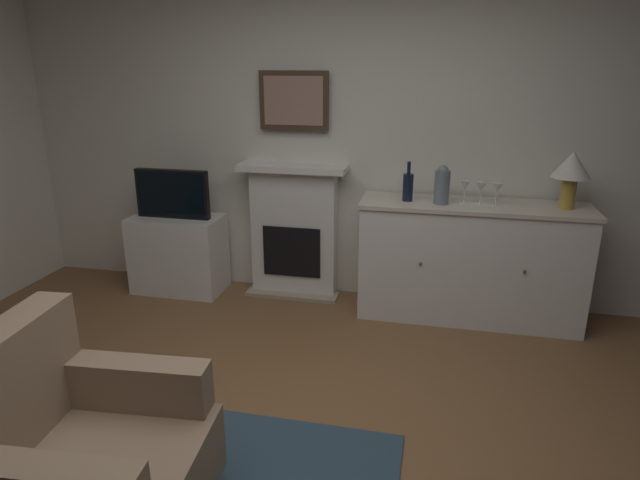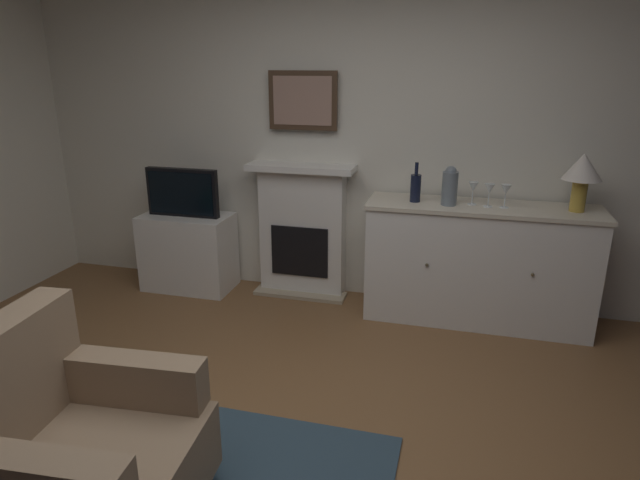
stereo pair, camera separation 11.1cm
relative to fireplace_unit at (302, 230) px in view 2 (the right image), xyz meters
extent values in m
cube|color=silver|center=(0.56, 0.13, 0.76)|extent=(5.91, 0.06, 2.62)
cube|color=white|center=(0.00, 0.01, -0.02)|extent=(0.70, 0.18, 1.05)
cube|color=tan|center=(0.00, -0.09, -0.53)|extent=(0.77, 0.20, 0.03)
cube|color=black|center=(0.00, -0.09, -0.16)|extent=(0.48, 0.02, 0.42)
cube|color=white|center=(0.00, -0.02, 0.53)|extent=(0.87, 0.27, 0.05)
cube|color=#473323|center=(0.00, 0.05, 1.04)|extent=(0.55, 0.03, 0.45)
cube|color=#9E7A6B|center=(0.00, 0.03, 1.04)|extent=(0.47, 0.01, 0.37)
cube|color=white|center=(1.41, -0.18, -0.11)|extent=(1.62, 0.45, 0.87)
cube|color=beige|center=(1.41, -0.18, 0.34)|extent=(1.65, 0.48, 0.03)
sphere|color=brown|center=(1.05, -0.41, -0.05)|extent=(0.02, 0.02, 0.02)
sphere|color=brown|center=(1.76, -0.41, -0.05)|extent=(0.02, 0.02, 0.02)
cylinder|color=#B79338|center=(2.02, -0.18, 0.46)|extent=(0.10, 0.10, 0.22)
cone|color=silver|center=(2.02, -0.18, 0.66)|extent=(0.26, 0.26, 0.18)
cylinder|color=black|center=(0.92, -0.19, 0.45)|extent=(0.08, 0.08, 0.20)
cylinder|color=black|center=(0.92, -0.19, 0.60)|extent=(0.03, 0.03, 0.09)
cylinder|color=silver|center=(1.33, -0.17, 0.35)|extent=(0.06, 0.06, 0.00)
cylinder|color=silver|center=(1.33, -0.17, 0.40)|extent=(0.01, 0.01, 0.09)
cone|color=silver|center=(1.33, -0.17, 0.48)|extent=(0.07, 0.07, 0.07)
cylinder|color=silver|center=(1.44, -0.21, 0.35)|extent=(0.06, 0.06, 0.00)
cylinder|color=silver|center=(1.44, -0.21, 0.40)|extent=(0.01, 0.01, 0.09)
cone|color=silver|center=(1.44, -0.21, 0.48)|extent=(0.07, 0.07, 0.07)
cylinder|color=silver|center=(1.55, -0.21, 0.35)|extent=(0.06, 0.06, 0.00)
cylinder|color=silver|center=(1.55, -0.21, 0.40)|extent=(0.01, 0.01, 0.09)
cone|color=silver|center=(1.55, -0.21, 0.48)|extent=(0.07, 0.07, 0.07)
cylinder|color=slate|center=(1.17, -0.23, 0.47)|extent=(0.11, 0.11, 0.24)
sphere|color=slate|center=(1.17, -0.23, 0.59)|extent=(0.08, 0.08, 0.08)
cube|color=white|center=(-0.98, -0.16, -0.22)|extent=(0.75, 0.42, 0.65)
cube|color=black|center=(-0.98, -0.18, 0.30)|extent=(0.62, 0.06, 0.40)
cube|color=black|center=(-0.98, -0.22, 0.30)|extent=(0.57, 0.01, 0.35)
cube|color=#8C7259|center=(-0.10, -2.62, -0.29)|extent=(0.86, 0.82, 0.32)
cube|color=#8C7259|center=(-0.43, -2.65, 0.12)|extent=(0.22, 0.77, 0.50)
cube|color=#8C7259|center=(-0.13, -2.30, -0.02)|extent=(0.73, 0.20, 0.22)
cylinder|color=#473323|center=(0.21, -2.27, -0.50)|extent=(0.05, 0.05, 0.10)
cylinder|color=#473323|center=(-0.46, -2.33, -0.50)|extent=(0.05, 0.05, 0.10)
camera|label=1|loc=(1.15, -4.14, 1.33)|focal=30.52mm
camera|label=2|loc=(1.25, -4.12, 1.33)|focal=30.52mm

